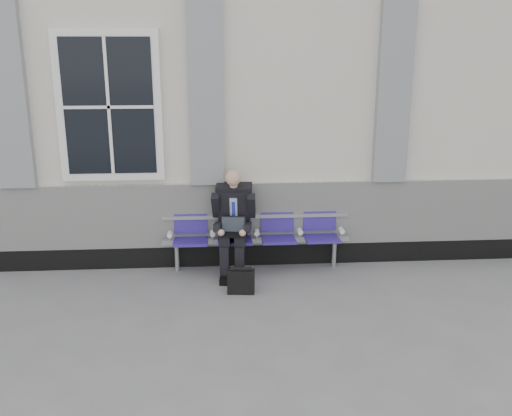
{
  "coord_description": "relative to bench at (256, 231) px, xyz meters",
  "views": [
    {
      "loc": [
        1.73,
        -6.13,
        3.06
      ],
      "look_at": [
        2.22,
        0.9,
        1.0
      ],
      "focal_mm": 40.0,
      "sensor_mm": 36.0,
      "label": 1
    }
  ],
  "objects": [
    {
      "name": "briefcase",
      "position": [
        -0.25,
        -0.82,
        -0.39
      ],
      "size": [
        0.35,
        0.18,
        0.35
      ],
      "color": "black",
      "rests_on": "ground"
    },
    {
      "name": "businessman",
      "position": [
        -0.31,
        -0.14,
        0.23
      ],
      "size": [
        0.61,
        0.82,
        1.44
      ],
      "color": "black",
      "rests_on": "ground"
    },
    {
      "name": "ground",
      "position": [
        -2.25,
        -1.32,
        -0.55
      ],
      "size": [
        70.0,
        70.0,
        0.0
      ],
      "primitive_type": "plane",
      "color": "slate",
      "rests_on": "ground"
    },
    {
      "name": "station_building",
      "position": [
        -2.27,
        2.15,
        1.67
      ],
      "size": [
        14.4,
        4.4,
        4.49
      ],
      "color": "beige",
      "rests_on": "ground"
    },
    {
      "name": "bench",
      "position": [
        0.0,
        0.0,
        0.0
      ],
      "size": [
        2.6,
        0.47,
        0.91
      ],
      "color": "#9EA0A3",
      "rests_on": "ground"
    }
  ]
}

